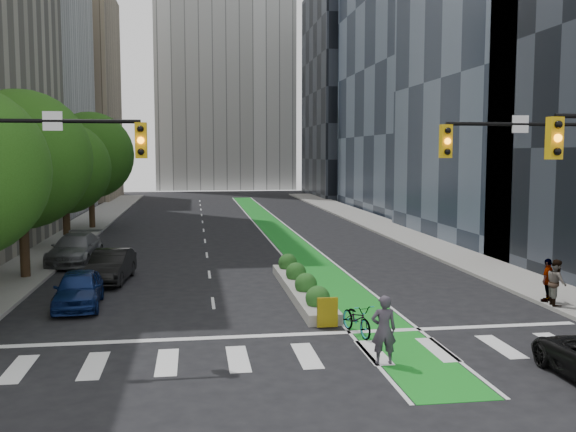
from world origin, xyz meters
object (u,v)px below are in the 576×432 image
object	(u,v)px
median_planter	(301,286)
cyclist	(384,330)
pedestrian_near	(556,282)
bicycle	(357,319)
parked_car_left_near	(79,289)
parked_car_left_mid	(111,266)
pedestrian_far	(548,280)
parked_car_left_far	(75,249)

from	to	relation	value
median_planter	cyclist	distance (m)	9.09
pedestrian_near	bicycle	bearing A→B (deg)	117.15
median_planter	pedestrian_near	xyz separation A→B (m)	(9.10, -3.87, 0.65)
bicycle	parked_car_left_near	bearing A→B (deg)	140.61
parked_car_left_mid	pedestrian_near	world-z (taller)	pedestrian_near
pedestrian_near	pedestrian_far	size ratio (longest dim) A/B	1.03
parked_car_left_near	parked_car_left_mid	bearing A→B (deg)	79.48
parked_car_left_mid	parked_car_left_far	xyz separation A→B (m)	(-2.50, 5.35, 0.05)
parked_car_left_far	pedestrian_near	distance (m)	23.73
pedestrian_near	cyclist	bearing A→B (deg)	134.17
median_planter	parked_car_left_far	xyz separation A→B (m)	(-10.70, 9.21, 0.41)
parked_car_left_mid	cyclist	bearing A→B (deg)	-49.65
pedestrian_far	parked_car_left_near	bearing A→B (deg)	-48.35
bicycle	parked_car_left_mid	bearing A→B (deg)	120.79
cyclist	parked_car_left_far	world-z (taller)	cyclist
pedestrian_far	bicycle	bearing A→B (deg)	-22.36
cyclist	pedestrian_far	size ratio (longest dim) A/B	1.16
parked_car_left_far	median_planter	bearing A→B (deg)	-36.78
bicycle	parked_car_left_near	size ratio (longest dim) A/B	0.47
median_planter	parked_car_left_mid	size ratio (longest dim) A/B	2.30
cyclist	pedestrian_far	bearing A→B (deg)	-140.08
cyclist	pedestrian_near	xyz separation A→B (m)	(8.30, 5.17, 0.04)
parked_car_left_near	pedestrian_near	distance (m)	18.13
cyclist	parked_car_left_mid	bearing A→B (deg)	-49.96
cyclist	parked_car_left_mid	size ratio (longest dim) A/B	0.44
bicycle	parked_car_left_far	distance (m)	19.13
bicycle	cyclist	bearing A→B (deg)	-101.39
cyclist	parked_car_left_far	size ratio (longest dim) A/B	0.36
parked_car_left_far	pedestrian_far	xyz separation A→B (m)	(19.80, -12.47, 0.21)
parked_car_left_near	parked_car_left_mid	distance (m)	4.87
parked_car_left_far	pedestrian_near	bearing A→B (deg)	-29.51
cyclist	pedestrian_near	distance (m)	9.78
bicycle	pedestrian_near	size ratio (longest dim) A/B	1.13
median_planter	parked_car_left_near	distance (m)	8.86
bicycle	cyclist	size ratio (longest dim) A/B	1.01
parked_car_left_mid	pedestrian_far	distance (m)	18.71
pedestrian_near	pedestrian_far	distance (m)	0.60
bicycle	cyclist	distance (m)	3.00
bicycle	median_planter	bearing A→B (deg)	86.11
parked_car_left_near	parked_car_left_far	bearing A→B (deg)	97.11
median_planter	pedestrian_far	xyz separation A→B (m)	(9.10, -3.27, 0.62)
parked_car_left_near	parked_car_left_mid	xyz separation A→B (m)	(0.60, 4.83, 0.02)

